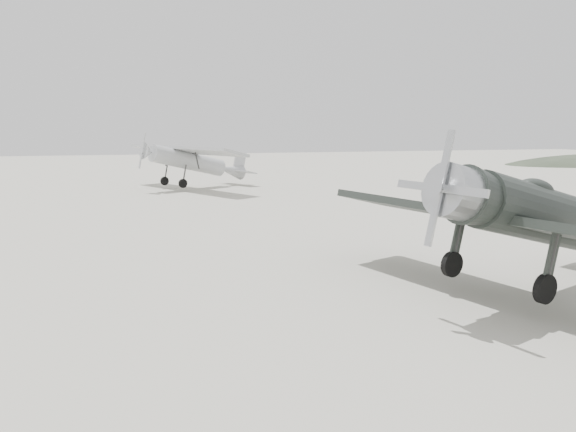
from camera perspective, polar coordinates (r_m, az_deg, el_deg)
The scene contains 3 objects.
ground at distance 13.94m, azimuth 5.47°, elevation -8.35°, with size 160.00×160.00×0.00m, color #B0AE9C.
lowwing_monoplane at distance 15.15m, azimuth 24.67°, elevation -0.08°, with size 8.40×11.59×3.73m.
highwing_monoplane at distance 39.35m, azimuth -9.70°, elevation 5.83°, with size 8.89×11.44×3.36m.
Camera 1 is at (-5.11, -12.30, 4.13)m, focal length 35.00 mm.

